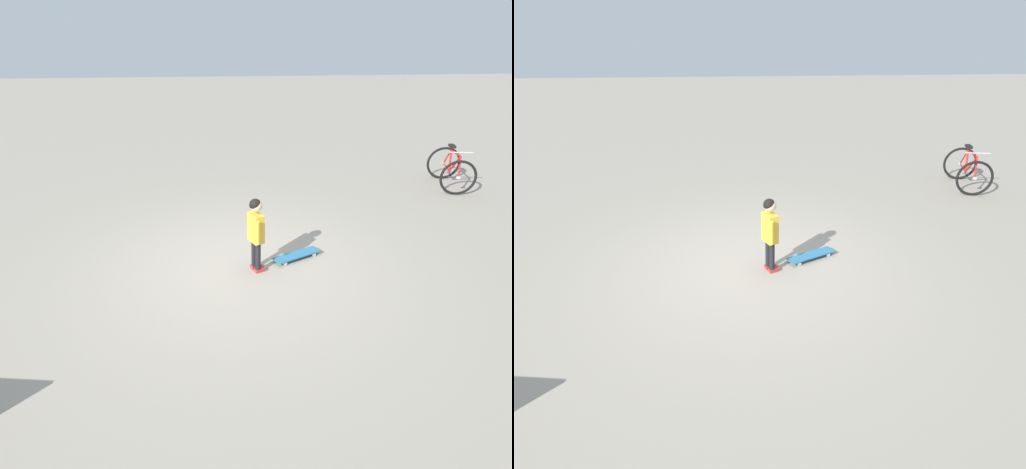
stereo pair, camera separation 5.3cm
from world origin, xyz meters
The scene contains 4 objects.
ground_plane centered at (0.00, 0.00, 0.00)m, with size 50.00×50.00×0.00m, color #9E9384.
child_person centered at (-0.24, 0.19, 0.66)m, with size 0.25×0.41×1.06m.
skateboard centered at (-0.86, -0.08, 0.06)m, with size 0.74×0.50×0.07m.
bicycle_near centered at (-4.59, -2.90, 0.38)m, with size 0.91×1.19×0.85m.
Camera 1 is at (0.23, 5.35, 3.07)m, focal length 30.28 mm.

